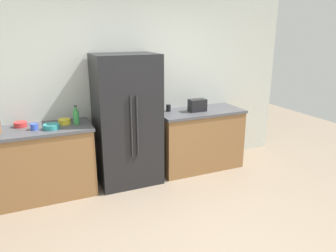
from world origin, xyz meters
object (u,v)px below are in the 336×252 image
at_px(bowl_a, 51,127).
at_px(cup_a, 34,127).
at_px(bottle_b, 76,117).
at_px(refrigerator, 127,120).
at_px(bowl_c, 64,121).
at_px(bowl_b, 20,124).
at_px(cup_b, 168,108).
at_px(toaster, 197,105).

bearing_deg(bowl_a, cup_a, 166.58).
distance_m(bottle_b, bowl_a, 0.34).
distance_m(refrigerator, bowl_c, 0.82).
bearing_deg(bottle_b, bowl_a, -163.04).
xyz_separation_m(bowl_a, bowl_b, (-0.35, 0.25, 0.00)).
xyz_separation_m(bottle_b, bowl_a, (-0.32, -0.10, -0.07)).
relative_size(cup_b, bowl_a, 0.52).
bearing_deg(bowl_a, refrigerator, 4.62).
bearing_deg(bowl_c, bowl_b, 170.55).
height_order(refrigerator, bowl_b, refrigerator).
height_order(cup_a, bowl_c, cup_a).
bearing_deg(toaster, cup_a, -179.36).
bearing_deg(cup_a, bowl_c, 17.78).
bearing_deg(bowl_b, cup_b, -0.16).
bearing_deg(cup_a, bowl_b, 127.27).
relative_size(bottle_b, bowl_c, 1.58).
distance_m(refrigerator, bowl_b, 1.36).
xyz_separation_m(cup_b, bowl_a, (-1.69, -0.25, -0.02)).
distance_m(bowl_b, bowl_c, 0.53).
distance_m(cup_b, bowl_b, 2.04).
xyz_separation_m(bottle_b, cup_b, (1.37, 0.15, -0.04)).
relative_size(cup_a, bowl_b, 0.57).
bearing_deg(bottle_b, bowl_c, 154.58).
height_order(refrigerator, bowl_c, refrigerator).
height_order(refrigerator, bowl_a, refrigerator).
relative_size(refrigerator, bowl_b, 11.60).
bearing_deg(toaster, bowl_b, 175.77).
distance_m(toaster, bowl_b, 2.45).
distance_m(bowl_a, bowl_b, 0.43).
xyz_separation_m(bottle_b, bowl_b, (-0.67, 0.16, -0.06)).
relative_size(toaster, bowl_a, 1.33).
distance_m(cup_a, cup_b, 1.90).
distance_m(cup_b, bowl_c, 1.52).
bearing_deg(bowl_a, bottle_b, 16.96).
distance_m(bottle_b, bowl_b, 0.69).
relative_size(toaster, cup_a, 2.90).
height_order(cup_a, bowl_b, cup_a).
xyz_separation_m(refrigerator, cup_a, (-1.19, -0.03, 0.06)).
height_order(bottle_b, bowl_a, bottle_b).
height_order(cup_b, bowl_c, cup_b).
bearing_deg(bowl_c, cup_a, -162.22).
bearing_deg(bowl_c, refrigerator, -5.92).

